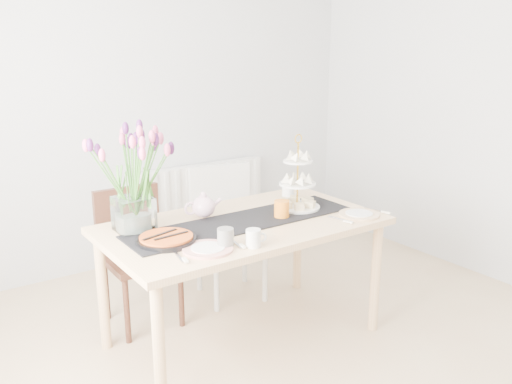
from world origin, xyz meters
TOP-DOWN VIEW (x-y plane):
  - room_shell at (0.00, 0.00)m, footprint 4.50×4.50m
  - radiator at (0.50, 2.19)m, footprint 1.20×0.08m
  - dining_table at (-0.07, 0.69)m, footprint 1.60×0.90m
  - chair_brown at (-0.48, 1.31)m, footprint 0.43×0.43m
  - chair_white at (0.20, 1.31)m, footprint 0.53×0.53m
  - table_runner at (-0.07, 0.69)m, footprint 1.40×0.35m
  - tulip_vase at (-0.64, 0.91)m, footprint 0.70×0.70m
  - cake_stand at (0.36, 0.71)m, footprint 0.29×0.29m
  - teapot at (-0.21, 0.89)m, footprint 0.25×0.21m
  - cream_jug at (0.46, 0.94)m, footprint 0.10×0.10m
  - tart_tin at (-0.58, 0.64)m, footprint 0.31×0.31m
  - mug_grey at (-0.36, 0.41)m, footprint 0.11×0.11m
  - mug_white at (-0.24, 0.33)m, footprint 0.10×0.10m
  - mug_orange at (0.17, 0.63)m, footprint 0.13×0.13m
  - plate_left at (-0.46, 0.42)m, footprint 0.30×0.30m
  - plate_right at (0.58, 0.39)m, footprint 0.30×0.30m

SIDE VIEW (x-z plane):
  - radiator at x=0.50m, z-range 0.15..0.75m
  - chair_brown at x=-0.48m, z-range 0.07..0.94m
  - chair_white at x=0.20m, z-range 0.08..0.99m
  - dining_table at x=-0.07m, z-range 0.30..1.05m
  - table_runner at x=-0.07m, z-range 0.75..0.76m
  - plate_right at x=0.58m, z-range 0.75..0.76m
  - plate_left at x=-0.46m, z-range 0.75..0.76m
  - tart_tin at x=-0.58m, z-range 0.75..0.79m
  - cream_jug at x=0.46m, z-range 0.75..0.83m
  - mug_white at x=-0.24m, z-range 0.75..0.84m
  - mug_grey at x=-0.36m, z-range 0.75..0.85m
  - mug_orange at x=0.17m, z-range 0.75..0.86m
  - teapot at x=-0.21m, z-range 0.75..0.89m
  - cake_stand at x=0.36m, z-range 0.66..1.08m
  - tulip_vase at x=-0.64m, z-range 0.84..1.44m
  - room_shell at x=0.00m, z-range -0.95..3.55m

